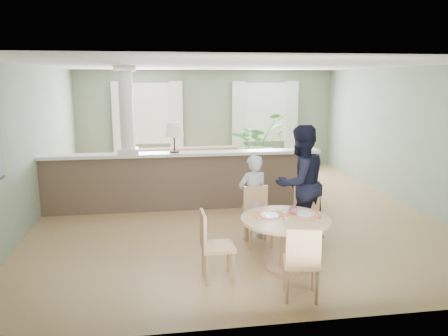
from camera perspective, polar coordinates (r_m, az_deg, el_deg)
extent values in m
plane|color=tan|center=(8.42, 0.95, -5.47)|extent=(8.00, 8.00, 0.00)
cube|color=gray|center=(12.06, -2.21, 6.27)|extent=(7.00, 0.02, 2.70)
cube|color=gray|center=(8.30, -23.63, 2.86)|extent=(0.02, 8.00, 2.70)
cube|color=gray|center=(9.36, 22.66, 3.83)|extent=(0.02, 8.00, 2.70)
cube|color=gray|center=(4.31, 9.92, -3.69)|extent=(7.00, 0.02, 2.70)
cube|color=white|center=(8.05, 1.02, 13.23)|extent=(7.00, 8.00, 0.02)
cube|color=white|center=(11.94, -9.91, 7.01)|extent=(1.10, 0.02, 1.50)
cube|color=white|center=(11.92, -9.91, 7.00)|extent=(1.22, 0.04, 1.62)
cube|color=white|center=(12.30, 5.29, 7.26)|extent=(1.10, 0.02, 1.50)
cube|color=white|center=(12.27, 5.32, 7.26)|extent=(1.22, 0.04, 1.62)
cube|color=silver|center=(11.92, -13.48, 5.41)|extent=(0.35, 0.10, 2.30)
cube|color=silver|center=(11.89, -6.23, 5.64)|extent=(0.35, 0.10, 2.30)
cube|color=silver|center=(12.08, 1.89, 5.80)|extent=(0.35, 0.10, 2.30)
cube|color=silver|center=(12.44, 8.74, 5.84)|extent=(0.35, 0.10, 2.30)
cube|color=brown|center=(8.38, -5.35, -1.89)|extent=(5.20, 0.22, 1.05)
cube|color=white|center=(8.26, -5.42, 1.86)|extent=(5.32, 0.36, 0.06)
cube|color=white|center=(8.26, -12.38, 2.19)|extent=(0.36, 0.36, 0.10)
cylinder|color=white|center=(8.17, -12.61, 7.35)|extent=(0.26, 0.26, 1.39)
cube|color=white|center=(8.15, -12.84, 12.58)|extent=(0.38, 0.38, 0.10)
cylinder|color=black|center=(8.25, -6.47, 2.14)|extent=(0.18, 0.18, 0.03)
cylinder|color=black|center=(8.23, -6.49, 3.20)|extent=(0.03, 0.03, 0.28)
cone|color=beige|center=(8.19, -6.54, 5.07)|extent=(0.36, 0.36, 0.26)
imported|color=#8A634B|center=(9.88, -4.41, -0.23)|extent=(3.15, 1.36, 0.90)
imported|color=#366E2C|center=(11.30, 4.50, 3.13)|extent=(1.93, 1.91, 1.63)
cylinder|color=tan|center=(5.98, 7.86, -12.76)|extent=(0.49, 0.49, 0.04)
cylinder|color=tan|center=(5.85, 7.95, -9.78)|extent=(0.13, 0.13, 0.63)
cylinder|color=tan|center=(5.73, 8.04, -6.67)|extent=(1.16, 1.16, 0.04)
cube|color=red|center=(5.82, 5.87, -6.12)|extent=(0.44, 0.34, 0.01)
cube|color=red|center=(5.94, 10.33, -5.87)|extent=(0.47, 0.39, 0.01)
cylinder|color=white|center=(5.79, 5.96, -6.12)|extent=(0.25, 0.25, 0.01)
cylinder|color=white|center=(5.93, 10.57, -5.82)|extent=(0.25, 0.25, 0.01)
cylinder|color=white|center=(5.69, 7.96, -6.08)|extent=(0.07, 0.07, 0.08)
cube|color=silver|center=(5.73, 5.60, -6.23)|extent=(0.03, 0.17, 0.00)
cube|color=silver|center=(5.73, 4.40, -6.33)|extent=(0.03, 0.21, 0.00)
cylinder|color=white|center=(5.79, 12.38, -6.09)|extent=(0.04, 0.04, 0.07)
cylinder|color=silver|center=(5.78, 12.39, -5.70)|extent=(0.04, 0.04, 0.01)
imported|color=#21659E|center=(5.90, 9.06, -5.52)|extent=(0.13, 0.13, 0.09)
cube|color=tan|center=(6.60, 4.55, -6.52)|extent=(0.42, 0.42, 0.05)
cylinder|color=tan|center=(6.49, 3.55, -8.90)|extent=(0.04, 0.04, 0.40)
cylinder|color=tan|center=(6.58, 6.27, -8.66)|extent=(0.04, 0.04, 0.40)
cylinder|color=tan|center=(6.78, 2.82, -7.98)|extent=(0.04, 0.04, 0.40)
cylinder|color=tan|center=(6.86, 5.42, -7.77)|extent=(0.04, 0.04, 0.40)
cube|color=tan|center=(6.70, 4.14, -4.15)|extent=(0.38, 0.06, 0.43)
cube|color=tan|center=(6.63, 10.67, -6.50)|extent=(0.52, 0.52, 0.05)
cylinder|color=tan|center=(6.55, 9.13, -8.78)|extent=(0.04, 0.04, 0.42)
cylinder|color=tan|center=(6.55, 12.05, -8.88)|extent=(0.04, 0.04, 0.42)
cylinder|color=tan|center=(6.86, 9.22, -7.83)|extent=(0.04, 0.04, 0.42)
cylinder|color=tan|center=(6.86, 11.99, -7.93)|extent=(0.04, 0.04, 0.42)
cube|color=tan|center=(6.73, 10.75, -4.06)|extent=(0.38, 0.16, 0.45)
cube|color=tan|center=(5.14, 10.05, -12.04)|extent=(0.48, 0.48, 0.05)
cylinder|color=tan|center=(5.40, 11.55, -13.51)|extent=(0.04, 0.04, 0.41)
cylinder|color=tan|center=(5.36, 8.03, -13.53)|extent=(0.04, 0.04, 0.41)
cylinder|color=tan|center=(5.11, 12.00, -15.04)|extent=(0.04, 0.04, 0.41)
cylinder|color=tan|center=(5.08, 8.26, -15.08)|extent=(0.04, 0.04, 0.41)
cube|color=tan|center=(4.88, 10.35, -10.33)|extent=(0.38, 0.12, 0.44)
cube|color=tan|center=(5.49, -0.81, -10.26)|extent=(0.41, 0.41, 0.05)
cylinder|color=tan|center=(5.46, 1.19, -12.93)|extent=(0.04, 0.04, 0.41)
cylinder|color=tan|center=(5.75, 0.54, -11.62)|extent=(0.04, 0.04, 0.41)
cylinder|color=tan|center=(5.41, -2.25, -13.18)|extent=(0.04, 0.04, 0.41)
cylinder|color=tan|center=(5.71, -2.71, -11.84)|extent=(0.04, 0.04, 0.41)
cube|color=tan|center=(5.39, -2.73, -8.03)|extent=(0.05, 0.38, 0.44)
imported|color=#A2A2A7|center=(6.77, 3.80, -3.86)|extent=(0.55, 0.43, 1.34)
imported|color=black|center=(6.78, 9.91, -1.99)|extent=(1.06, 0.96, 1.80)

